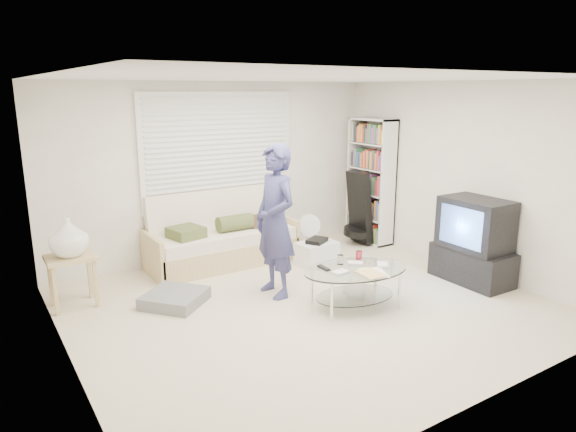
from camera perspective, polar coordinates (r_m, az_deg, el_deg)
ground at (r=5.91m, az=2.23°, el=-9.92°), size 5.00×5.00×0.00m
room_shell at (r=5.86m, az=-0.33°, el=6.47°), size 5.02×4.52×2.51m
window_blinds at (r=7.37m, az=-7.59°, el=7.24°), size 2.32×0.08×1.62m
futon_sofa at (r=7.25m, az=-7.38°, el=-2.70°), size 2.07×0.84×1.01m
grey_floor_pillow at (r=6.07m, az=-12.47°, el=-8.91°), size 0.87×0.87×0.14m
side_table at (r=6.13m, az=-23.18°, el=-2.54°), size 0.53×0.42×1.04m
bookshelf at (r=8.24m, az=9.15°, el=3.86°), size 0.31×0.82×1.96m
guitar_case at (r=8.09m, az=7.90°, el=0.33°), size 0.41×0.42×1.15m
floor_fan at (r=7.73m, az=2.19°, el=-1.52°), size 0.36×0.23×0.58m
storage_bin at (r=7.18m, az=3.22°, el=-4.11°), size 0.56×0.41×0.38m
tv_unit at (r=6.87m, az=19.94°, el=-2.73°), size 0.57×1.00×1.07m
coffee_table at (r=5.80m, az=7.55°, el=-6.63°), size 1.34×0.98×0.57m
standing_person at (r=5.94m, az=-1.42°, el=-0.62°), size 0.44×0.66×1.80m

